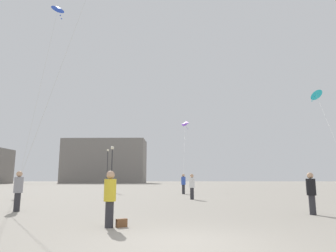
{
  "coord_description": "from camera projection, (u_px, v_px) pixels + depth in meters",
  "views": [
    {
      "loc": [
        -0.49,
        -6.92,
        1.4
      ],
      "look_at": [
        0.0,
        23.61,
        6.76
      ],
      "focal_mm": 32.09,
      "sensor_mm": 36.0,
      "label": 1
    }
  ],
  "objects": [
    {
      "name": "kite_cobalt_diamond",
      "position": [
        58.0,
        11.0,
        23.31
      ],
      "size": [
        2.55,
        1.18,
        13.58
      ],
      "color": "blue"
    },
    {
      "name": "person_in_yellow",
      "position": [
        110.0,
        196.0,
        8.85
      ],
      "size": [
        0.36,
        0.36,
        1.64
      ],
      "rotation": [
        0.0,
        0.0,
        0.67
      ],
      "color": "#2D2D33",
      "rests_on": "ground_plane"
    },
    {
      "name": "person_in_white",
      "position": [
        192.0,
        185.0,
        20.57
      ],
      "size": [
        0.37,
        0.37,
        1.72
      ],
      "rotation": [
        0.0,
        0.0,
        5.43
      ],
      "color": "#2D2D33",
      "rests_on": "ground_plane"
    },
    {
      "name": "building_centre_hall",
      "position": [
        105.0,
        161.0,
        95.72
      ],
      "size": [
        25.74,
        12.52,
        13.63
      ],
      "color": "gray",
      "rests_on": "ground_plane"
    },
    {
      "name": "lamppost_east",
      "position": [
        112.0,
        161.0,
        32.03
      ],
      "size": [
        0.36,
        0.36,
        4.85
      ],
      "color": "#2D2D30",
      "rests_on": "ground_plane"
    },
    {
      "name": "ground_plane",
      "position": [
        185.0,
        243.0,
        6.58
      ],
      "size": [
        300.0,
        300.0,
        0.0
      ],
      "primitive_type": "plane",
      "color": "#9E9689"
    },
    {
      "name": "lamppost_west",
      "position": [
        107.0,
        162.0,
        45.86
      ],
      "size": [
        0.36,
        0.36,
        5.9
      ],
      "color": "#2D2D30",
      "rests_on": "ground_plane"
    },
    {
      "name": "handbag_beside_flyer",
      "position": [
        122.0,
        223.0,
        8.82
      ],
      "size": [
        0.35,
        0.28,
        0.24
      ],
      "primitive_type": "cube",
      "rotation": [
        0.0,
        0.0,
        0.53
      ],
      "color": "brown",
      "rests_on": "ground_plane"
    },
    {
      "name": "person_in_black",
      "position": [
        311.0,
        191.0,
        11.92
      ],
      "size": [
        0.36,
        0.36,
        1.65
      ],
      "rotation": [
        0.0,
        0.0,
        3.41
      ],
      "color": "#2D2D33",
      "rests_on": "ground_plane"
    },
    {
      "name": "person_in_blue",
      "position": [
        183.0,
        183.0,
        27.72
      ],
      "size": [
        0.4,
        0.4,
        1.84
      ],
      "rotation": [
        0.0,
        0.0,
        1.84
      ],
      "color": "#2D2D33",
      "rests_on": "ground_plane"
    },
    {
      "name": "kite_cyan_diamond",
      "position": [
        316.0,
        95.0,
        28.66
      ],
      "size": [
        3.12,
        8.65,
        8.5
      ],
      "color": "#1EB2C6"
    },
    {
      "name": "kite_violet_delta",
      "position": [
        185.0,
        125.0,
        38.8
      ],
      "size": [
        1.45,
        10.86,
        7.48
      ],
      "color": "purple"
    },
    {
      "name": "person_in_orange",
      "position": [
        18.0,
        186.0,
        21.02
      ],
      "size": [
        0.35,
        0.35,
        1.59
      ],
      "rotation": [
        0.0,
        0.0,
        4.26
      ],
      "color": "#2D2D33",
      "rests_on": "ground_plane"
    },
    {
      "name": "person_in_grey",
      "position": [
        18.0,
        189.0,
        13.1
      ],
      "size": [
        0.38,
        0.38,
        1.73
      ],
      "rotation": [
        0.0,
        0.0,
        2.35
      ],
      "color": "#2D2D33",
      "rests_on": "ground_plane"
    }
  ]
}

